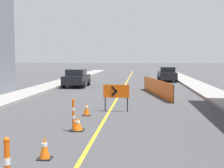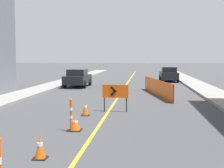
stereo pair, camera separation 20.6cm
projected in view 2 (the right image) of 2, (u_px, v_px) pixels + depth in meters
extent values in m
cube|color=gold|center=(126.00, 85.00, 29.24)|extent=(0.12, 62.75, 0.01)
cube|color=gray|center=(58.00, 84.00, 29.91)|extent=(2.13, 62.75, 0.17)
cube|color=gray|center=(197.00, 85.00, 28.56)|extent=(2.13, 62.75, 0.17)
cube|color=black|center=(40.00, 158.00, 8.08)|extent=(0.35, 0.35, 0.03)
cone|color=orange|center=(40.00, 147.00, 8.05)|extent=(0.28, 0.28, 0.57)
cylinder|color=white|center=(40.00, 144.00, 8.05)|extent=(0.14, 0.14, 0.09)
cube|color=black|center=(75.00, 130.00, 11.19)|extent=(0.44, 0.44, 0.03)
cone|color=orange|center=(75.00, 123.00, 11.17)|extent=(0.36, 0.36, 0.47)
cylinder|color=white|center=(75.00, 122.00, 11.16)|extent=(0.18, 0.18, 0.07)
cube|color=black|center=(85.00, 115.00, 14.08)|extent=(0.35, 0.35, 0.03)
cone|color=orange|center=(85.00, 108.00, 14.06)|extent=(0.28, 0.28, 0.60)
cylinder|color=white|center=(85.00, 107.00, 14.05)|extent=(0.15, 0.15, 0.10)
cube|color=black|center=(71.00, 131.00, 11.11)|extent=(0.30, 0.30, 0.04)
cylinder|color=#EF560C|center=(71.00, 116.00, 11.06)|extent=(0.09, 0.09, 1.05)
cylinder|color=white|center=(71.00, 117.00, 11.06)|extent=(0.10, 0.10, 0.11)
cylinder|color=white|center=(71.00, 109.00, 11.04)|extent=(0.10, 0.10, 0.11)
sphere|color=#EF560C|center=(71.00, 100.00, 11.01)|extent=(0.10, 0.10, 0.10)
cube|color=#EF560C|center=(115.00, 91.00, 15.01)|extent=(1.26, 0.14, 0.63)
cube|color=black|center=(113.00, 89.00, 14.97)|extent=(0.31, 0.04, 0.31)
cube|color=black|center=(113.00, 93.00, 14.98)|extent=(0.31, 0.04, 0.31)
cylinder|color=black|center=(104.00, 104.00, 15.12)|extent=(0.06, 0.06, 0.68)
cylinder|color=black|center=(126.00, 105.00, 15.01)|extent=(0.06, 0.06, 0.68)
cube|color=#EF560C|center=(157.00, 87.00, 21.68)|extent=(1.58, 8.06, 1.09)
cylinder|color=#262626|center=(174.00, 94.00, 17.61)|extent=(0.05, 0.05, 1.09)
cylinder|color=#262626|center=(146.00, 83.00, 25.75)|extent=(0.05, 0.05, 1.09)
cube|color=black|center=(78.00, 79.00, 27.82)|extent=(1.82, 4.31, 0.72)
cube|color=black|center=(77.00, 72.00, 27.55)|extent=(1.54, 1.94, 0.55)
cylinder|color=black|center=(72.00, 82.00, 29.26)|extent=(0.22, 0.64, 0.64)
cylinder|color=black|center=(90.00, 82.00, 29.08)|extent=(0.22, 0.64, 0.64)
cylinder|color=black|center=(65.00, 84.00, 26.62)|extent=(0.22, 0.64, 0.64)
cylinder|color=black|center=(84.00, 85.00, 26.44)|extent=(0.22, 0.64, 0.64)
cube|color=black|center=(169.00, 75.00, 33.97)|extent=(1.83, 4.31, 0.72)
cube|color=black|center=(169.00, 70.00, 33.70)|extent=(1.54, 1.94, 0.55)
cylinder|color=black|center=(160.00, 78.00, 35.41)|extent=(0.22, 0.64, 0.64)
cylinder|color=black|center=(175.00, 78.00, 35.23)|extent=(0.22, 0.64, 0.64)
cylinder|color=black|center=(161.00, 79.00, 32.76)|extent=(0.22, 0.64, 0.64)
cylinder|color=black|center=(178.00, 79.00, 32.59)|extent=(0.22, 0.64, 0.64)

